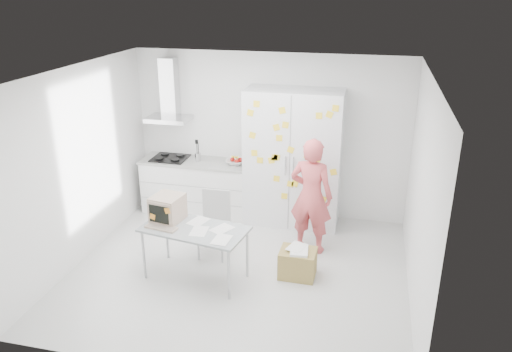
% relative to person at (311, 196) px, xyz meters
% --- Properties ---
extents(floor, '(4.50, 4.00, 0.02)m').
position_rel_person_xyz_m(floor, '(-0.86, -0.82, -0.87)').
color(floor, silver).
rests_on(floor, ground).
extents(walls, '(4.52, 4.01, 2.70)m').
position_rel_person_xyz_m(walls, '(-0.86, -0.10, 0.49)').
color(walls, white).
rests_on(walls, ground).
extents(ceiling, '(4.50, 4.00, 0.02)m').
position_rel_person_xyz_m(ceiling, '(-0.86, -0.82, 1.84)').
color(ceiling, white).
rests_on(ceiling, walls).
extents(counter_run, '(1.84, 0.63, 1.28)m').
position_rel_person_xyz_m(counter_run, '(-2.06, 0.88, -0.39)').
color(counter_run, white).
rests_on(counter_run, ground).
extents(range_hood, '(0.70, 0.48, 1.01)m').
position_rel_person_xyz_m(range_hood, '(-2.51, 1.02, 1.10)').
color(range_hood, silver).
rests_on(range_hood, walls).
extents(tall_cabinet, '(1.50, 0.68, 2.20)m').
position_rel_person_xyz_m(tall_cabinet, '(-0.41, 0.85, 0.24)').
color(tall_cabinet, silver).
rests_on(tall_cabinet, ground).
extents(person, '(0.69, 0.52, 1.72)m').
position_rel_person_xyz_m(person, '(0.00, 0.00, 0.00)').
color(person, '#CD4F53').
rests_on(person, ground).
extents(desk, '(1.45, 0.90, 1.08)m').
position_rel_person_xyz_m(desk, '(-1.64, -1.01, -0.04)').
color(desk, '#91989A').
rests_on(desk, ground).
extents(chair, '(0.44, 0.44, 0.95)m').
position_rel_person_xyz_m(chair, '(-1.32, -0.41, -0.32)').
color(chair, '#A5A4A3').
rests_on(chair, ground).
extents(cardboard_box, '(0.48, 0.40, 0.42)m').
position_rel_person_xyz_m(cardboard_box, '(-0.06, -0.75, -0.66)').
color(cardboard_box, olive).
rests_on(cardboard_box, ground).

